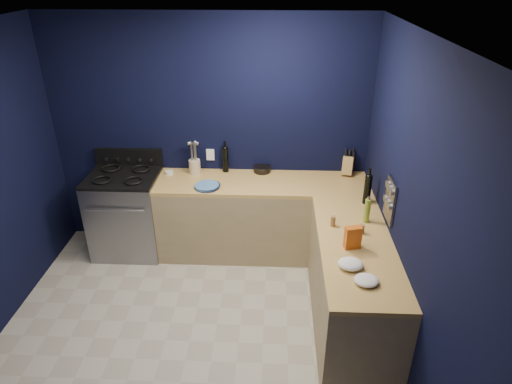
# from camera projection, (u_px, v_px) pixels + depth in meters

# --- Properties ---
(floor) EXTENTS (3.50, 3.50, 0.02)m
(floor) POSITION_uv_depth(u_px,v_px,m) (190.00, 342.00, 3.98)
(floor) COLOR #ADAA98
(floor) RESTS_ON ground
(ceiling) EXTENTS (3.50, 3.50, 0.02)m
(ceiling) POSITION_uv_depth(u_px,v_px,m) (161.00, 36.00, 2.77)
(ceiling) COLOR silver
(ceiling) RESTS_ON ground
(wall_back) EXTENTS (3.50, 0.02, 2.60)m
(wall_back) POSITION_uv_depth(u_px,v_px,m) (210.00, 136.00, 4.93)
(wall_back) COLOR black
(wall_back) RESTS_ON ground
(wall_right) EXTENTS (0.02, 3.50, 2.60)m
(wall_right) POSITION_uv_depth(u_px,v_px,m) (412.00, 222.00, 3.31)
(wall_right) COLOR black
(wall_right) RESTS_ON ground
(cab_back) EXTENTS (2.30, 0.63, 0.86)m
(cab_back) POSITION_uv_depth(u_px,v_px,m) (262.00, 219.00, 5.02)
(cab_back) COLOR tan
(cab_back) RESTS_ON floor
(top_back) EXTENTS (2.30, 0.63, 0.04)m
(top_back) POSITION_uv_depth(u_px,v_px,m) (262.00, 183.00, 4.82)
(top_back) COLOR olive
(top_back) RESTS_ON cab_back
(cab_right) EXTENTS (0.63, 1.67, 0.86)m
(cab_right) POSITION_uv_depth(u_px,v_px,m) (351.00, 287.00, 3.97)
(cab_right) COLOR tan
(cab_right) RESTS_ON floor
(top_right) EXTENTS (0.63, 1.67, 0.04)m
(top_right) POSITION_uv_depth(u_px,v_px,m) (356.00, 246.00, 3.76)
(top_right) COLOR olive
(top_right) RESTS_ON cab_right
(gas_range) EXTENTS (0.76, 0.66, 0.92)m
(gas_range) POSITION_uv_depth(u_px,v_px,m) (128.00, 214.00, 5.06)
(gas_range) COLOR gray
(gas_range) RESTS_ON floor
(oven_door) EXTENTS (0.59, 0.02, 0.42)m
(oven_door) POSITION_uv_depth(u_px,v_px,m) (119.00, 230.00, 4.78)
(oven_door) COLOR black
(oven_door) RESTS_ON gas_range
(cooktop) EXTENTS (0.76, 0.66, 0.03)m
(cooktop) POSITION_uv_depth(u_px,v_px,m) (122.00, 177.00, 4.84)
(cooktop) COLOR black
(cooktop) RESTS_ON gas_range
(backguard) EXTENTS (0.76, 0.06, 0.20)m
(backguard) POSITION_uv_depth(u_px,v_px,m) (129.00, 157.00, 5.06)
(backguard) COLOR black
(backguard) RESTS_ON gas_range
(spice_panel) EXTENTS (0.02, 0.28, 0.38)m
(spice_panel) POSITION_uv_depth(u_px,v_px,m) (390.00, 200.00, 3.85)
(spice_panel) COLOR gray
(spice_panel) RESTS_ON wall_right
(wall_outlet) EXTENTS (0.09, 0.02, 0.13)m
(wall_outlet) POSITION_uv_depth(u_px,v_px,m) (210.00, 155.00, 5.02)
(wall_outlet) COLOR white
(wall_outlet) RESTS_ON wall_back
(plate_stack) EXTENTS (0.31, 0.31, 0.03)m
(plate_stack) POSITION_uv_depth(u_px,v_px,m) (207.00, 186.00, 4.68)
(plate_stack) COLOR teal
(plate_stack) RESTS_ON top_back
(ramekin) EXTENTS (0.11, 0.11, 0.04)m
(ramekin) POSITION_uv_depth(u_px,v_px,m) (169.00, 172.00, 4.98)
(ramekin) COLOR white
(ramekin) RESTS_ON top_back
(utensil_crock) EXTENTS (0.16, 0.16, 0.16)m
(utensil_crock) POSITION_uv_depth(u_px,v_px,m) (195.00, 167.00, 4.97)
(utensil_crock) COLOR beige
(utensil_crock) RESTS_ON top_back
(wine_bottle_back) EXTENTS (0.08, 0.08, 0.28)m
(wine_bottle_back) POSITION_uv_depth(u_px,v_px,m) (225.00, 160.00, 4.98)
(wine_bottle_back) COLOR black
(wine_bottle_back) RESTS_ON top_back
(lemon_basket) EXTENTS (0.22, 0.22, 0.07)m
(lemon_basket) POSITION_uv_depth(u_px,v_px,m) (262.00, 169.00, 5.02)
(lemon_basket) COLOR black
(lemon_basket) RESTS_ON top_back
(knife_block) EXTENTS (0.17, 0.26, 0.25)m
(knife_block) POSITION_uv_depth(u_px,v_px,m) (348.00, 165.00, 4.95)
(knife_block) COLOR olive
(knife_block) RESTS_ON top_back
(wine_bottle_right) EXTENTS (0.09, 0.09, 0.29)m
(wine_bottle_right) POSITION_uv_depth(u_px,v_px,m) (367.00, 190.00, 4.32)
(wine_bottle_right) COLOR black
(wine_bottle_right) RESTS_ON top_right
(oil_bottle) EXTENTS (0.06, 0.06, 0.23)m
(oil_bottle) POSITION_uv_depth(u_px,v_px,m) (367.00, 211.00, 4.02)
(oil_bottle) COLOR olive
(oil_bottle) RESTS_ON top_right
(spice_jar_near) EXTENTS (0.05, 0.05, 0.10)m
(spice_jar_near) POSITION_uv_depth(u_px,v_px,m) (333.00, 221.00, 3.98)
(spice_jar_near) COLOR olive
(spice_jar_near) RESTS_ON top_right
(spice_jar_far) EXTENTS (0.05, 0.05, 0.09)m
(spice_jar_far) POSITION_uv_depth(u_px,v_px,m) (362.00, 229.00, 3.88)
(spice_jar_far) COLOR olive
(spice_jar_far) RESTS_ON top_right
(crouton_bag) EXTENTS (0.15, 0.09, 0.20)m
(crouton_bag) POSITION_uv_depth(u_px,v_px,m) (353.00, 238.00, 3.66)
(crouton_bag) COLOR red
(crouton_bag) RESTS_ON top_right
(towel_front) EXTENTS (0.23, 0.20, 0.07)m
(towel_front) POSITION_uv_depth(u_px,v_px,m) (350.00, 264.00, 3.45)
(towel_front) COLOR white
(towel_front) RESTS_ON top_right
(towel_end) EXTENTS (0.22, 0.20, 0.06)m
(towel_end) POSITION_uv_depth(u_px,v_px,m) (366.00, 280.00, 3.28)
(towel_end) COLOR white
(towel_end) RESTS_ON top_right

